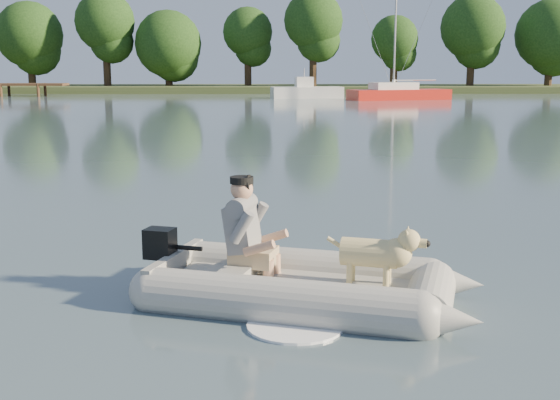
{
  "coord_description": "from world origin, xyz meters",
  "views": [
    {
      "loc": [
        -0.28,
        -6.24,
        2.37
      ],
      "look_at": [
        -0.17,
        2.27,
        0.75
      ],
      "focal_mm": 45.0,
      "sensor_mm": 36.0,
      "label": 1
    }
  ],
  "objects_px": {
    "man": "(244,225)",
    "motorboat": "(307,84)",
    "dog": "(369,258)",
    "sailboat": "(398,94)",
    "dinghy": "(306,247)"
  },
  "relations": [
    {
      "from": "motorboat",
      "to": "dog",
      "type": "bearing_deg",
      "value": -100.26
    },
    {
      "from": "dog",
      "to": "sailboat",
      "type": "bearing_deg",
      "value": 96.37
    },
    {
      "from": "dinghy",
      "to": "man",
      "type": "relative_size",
      "value": 4.48
    },
    {
      "from": "man",
      "to": "motorboat",
      "type": "height_order",
      "value": "motorboat"
    },
    {
      "from": "sailboat",
      "to": "man",
      "type": "bearing_deg",
      "value": -119.74
    },
    {
      "from": "dog",
      "to": "sailboat",
      "type": "distance_m",
      "value": 45.51
    },
    {
      "from": "man",
      "to": "dog",
      "type": "height_order",
      "value": "man"
    },
    {
      "from": "man",
      "to": "sailboat",
      "type": "bearing_deg",
      "value": 94.72
    },
    {
      "from": "man",
      "to": "dog",
      "type": "xyz_separation_m",
      "value": [
        1.26,
        -0.38,
        -0.25
      ]
    },
    {
      "from": "dinghy",
      "to": "motorboat",
      "type": "distance_m",
      "value": 47.4
    },
    {
      "from": "man",
      "to": "motorboat",
      "type": "distance_m",
      "value": 47.19
    },
    {
      "from": "dinghy",
      "to": "dog",
      "type": "distance_m",
      "value": 0.64
    },
    {
      "from": "motorboat",
      "to": "man",
      "type": "bearing_deg",
      "value": -101.8
    },
    {
      "from": "dog",
      "to": "man",
      "type": "bearing_deg",
      "value": 180.0
    },
    {
      "from": "dinghy",
      "to": "motorboat",
      "type": "bearing_deg",
      "value": 103.98
    }
  ]
}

